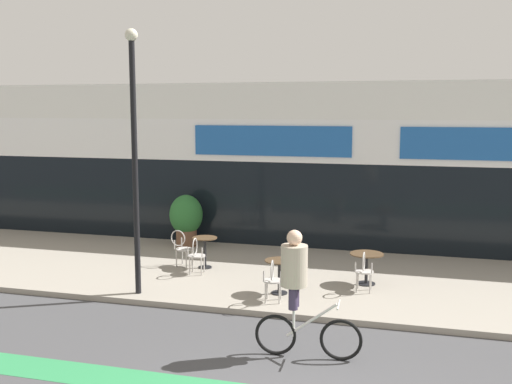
% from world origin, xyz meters
% --- Properties ---
extents(sidewalk_slab, '(40.00, 5.50, 0.12)m').
position_xyz_m(sidewalk_slab, '(0.00, 7.25, 0.06)').
color(sidewalk_slab, gray).
rests_on(sidewalk_slab, ground).
extents(storefront_facade, '(40.00, 4.06, 4.74)m').
position_xyz_m(storefront_facade, '(0.00, 11.96, 2.36)').
color(storefront_facade, silver).
rests_on(storefront_facade, ground).
extents(bistro_table_0, '(0.61, 0.61, 0.76)m').
position_xyz_m(bistro_table_0, '(-3.86, 7.23, 0.65)').
color(bistro_table_0, black).
rests_on(bistro_table_0, sidewalk_slab).
extents(bistro_table_1, '(0.63, 0.63, 0.73)m').
position_xyz_m(bistro_table_1, '(-1.62, 5.70, 0.63)').
color(bistro_table_1, black).
rests_on(bistro_table_1, sidewalk_slab).
extents(bistro_table_2, '(0.75, 0.75, 0.70)m').
position_xyz_m(bistro_table_2, '(0.09, 6.88, 0.63)').
color(bistro_table_2, black).
rests_on(bistro_table_2, sidewalk_slab).
extents(cafe_chair_0_near, '(0.44, 0.60, 0.90)m').
position_xyz_m(cafe_chair_0_near, '(-3.85, 6.60, 0.64)').
color(cafe_chair_0_near, '#B7B2AD').
rests_on(cafe_chair_0_near, sidewalk_slab).
extents(cafe_chair_0_side, '(0.60, 0.45, 0.90)m').
position_xyz_m(cafe_chair_0_side, '(-4.49, 7.24, 0.64)').
color(cafe_chair_0_side, '#B7B2AD').
rests_on(cafe_chair_0_side, sidewalk_slab).
extents(cafe_chair_1_near, '(0.45, 0.60, 0.90)m').
position_xyz_m(cafe_chair_1_near, '(-1.61, 5.07, 0.64)').
color(cafe_chair_1_near, '#B7B2AD').
rests_on(cafe_chair_1_near, sidewalk_slab).
extents(cafe_chair_2_near, '(0.40, 0.57, 0.90)m').
position_xyz_m(cafe_chair_2_near, '(0.09, 6.25, 0.64)').
color(cafe_chair_2_near, '#B7B2AD').
rests_on(cafe_chair_2_near, sidewalk_slab).
extents(planter_pot, '(0.95, 0.95, 1.47)m').
position_xyz_m(planter_pot, '(-5.21, 9.36, 0.93)').
color(planter_pot, brown).
rests_on(planter_pot, sidewalk_slab).
extents(lamp_post, '(0.26, 0.26, 5.49)m').
position_xyz_m(lamp_post, '(-4.52, 4.92, 3.27)').
color(lamp_post, black).
rests_on(lamp_post, sidewalk_slab).
extents(cyclist_0, '(1.75, 0.51, 2.10)m').
position_xyz_m(cyclist_0, '(-0.65, 2.86, 1.21)').
color(cyclist_0, black).
rests_on(cyclist_0, ground).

